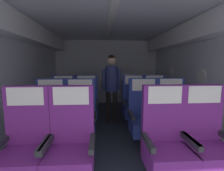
{
  "coord_description": "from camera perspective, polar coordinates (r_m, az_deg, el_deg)",
  "views": [
    {
      "loc": [
        -0.19,
        -0.28,
        1.37
      ],
      "look_at": [
        0.03,
        2.99,
        0.93
      ],
      "focal_mm": 25.61,
      "sensor_mm": 36.0,
      "label": 1
    }
  ],
  "objects": [
    {
      "name": "seat_c_right_aisle",
      "position": [
        3.75,
        15.12,
        -6.45
      ],
      "size": [
        0.52,
        0.49,
        1.13
      ],
      "color": "#38383D",
      "rests_on": "ground"
    },
    {
      "name": "fuselage_shell",
      "position": [
        3.24,
        -0.51,
        11.71
      ],
      "size": [
        3.65,
        5.4,
        2.24
      ],
      "color": "silver",
      "rests_on": "ground"
    },
    {
      "name": "ground",
      "position": [
        3.26,
        -0.19,
        -17.43
      ],
      "size": [
        3.77,
        5.75,
        0.02
      ],
      "primitive_type": "cube",
      "color": "#2D3342"
    },
    {
      "name": "seat_b_left_aisle",
      "position": [
        2.72,
        -11.22,
        -11.75
      ],
      "size": [
        0.52,
        0.49,
        1.13
      ],
      "color": "#38383D",
      "rests_on": "ground"
    },
    {
      "name": "seat_a_left_window",
      "position": [
        2.07,
        -28.66,
        -18.93
      ],
      "size": [
        0.52,
        0.49,
        1.13
      ],
      "color": "#38383D",
      "rests_on": "ground"
    },
    {
      "name": "seat_b_left_window",
      "position": [
        2.84,
        -21.12,
        -11.3
      ],
      "size": [
        0.52,
        0.49,
        1.13
      ],
      "color": "#38383D",
      "rests_on": "ground"
    },
    {
      "name": "flight_attendant",
      "position": [
        3.72,
        -0.14,
        1.47
      ],
      "size": [
        0.43,
        0.28,
        1.58
      ],
      "rotation": [
        0.0,
        0.0,
        3.21
      ],
      "color": "black",
      "rests_on": "ground"
    },
    {
      "name": "seat_a_right_aisle",
      "position": [
        2.22,
        30.58,
        -17.2
      ],
      "size": [
        0.52,
        0.49,
        1.13
      ],
      "color": "#38383D",
      "rests_on": "ground"
    },
    {
      "name": "seat_b_right_window",
      "position": [
        2.8,
        11.39,
        -11.15
      ],
      "size": [
        0.52,
        0.49,
        1.13
      ],
      "color": "#38383D",
      "rests_on": "ground"
    },
    {
      "name": "seat_b_right_aisle",
      "position": [
        2.96,
        20.58,
        -10.48
      ],
      "size": [
        0.52,
        0.49,
        1.13
      ],
      "color": "#38383D",
      "rests_on": "ground"
    },
    {
      "name": "seat_c_right_window",
      "position": [
        3.62,
        7.84,
        -6.76
      ],
      "size": [
        0.52,
        0.49,
        1.13
      ],
      "color": "#38383D",
      "rests_on": "ground"
    },
    {
      "name": "seat_c_left_window",
      "position": [
        3.65,
        -16.98,
        -6.93
      ],
      "size": [
        0.52,
        0.49,
        1.13
      ],
      "color": "#38383D",
      "rests_on": "ground"
    },
    {
      "name": "seat_c_left_aisle",
      "position": [
        3.58,
        -9.1,
        -6.98
      ],
      "size": [
        0.52,
        0.49,
        1.13
      ],
      "color": "#38383D",
      "rests_on": "ground"
    },
    {
      "name": "seat_a_left_aisle",
      "position": [
        1.92,
        -14.36,
        -20.35
      ],
      "size": [
        0.52,
        0.49,
        1.13
      ],
      "color": "#38383D",
      "rests_on": "ground"
    },
    {
      "name": "seat_a_right_window",
      "position": [
        2.01,
        18.75,
        -19.2
      ],
      "size": [
        0.52,
        0.49,
        1.13
      ],
      "color": "#38383D",
      "rests_on": "ground"
    }
  ]
}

